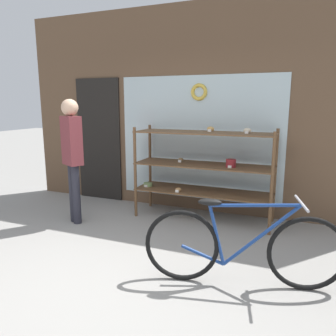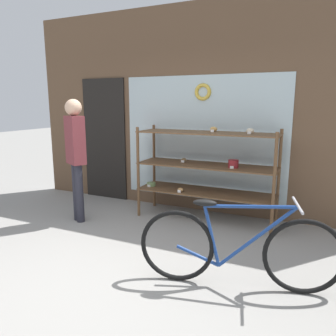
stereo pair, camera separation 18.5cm
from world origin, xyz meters
name	(u,v)px [view 1 (the left image)]	position (x,y,z in m)	size (l,w,h in m)	color
ground_plane	(103,283)	(0.00, 0.00, 0.00)	(30.00, 30.00, 0.00)	gray
storefront_facade	(185,113)	(-0.04, 2.49, 1.54)	(5.73, 0.13, 3.15)	brown
display_case	(204,165)	(0.40, 2.07, 0.82)	(1.99, 0.57, 1.36)	brown
bicycle	(242,247)	(1.22, 0.46, 0.38)	(1.81, 0.56, 0.84)	black
pedestrian	(72,151)	(-1.26, 1.25, 1.04)	(0.37, 0.31, 1.74)	#282833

